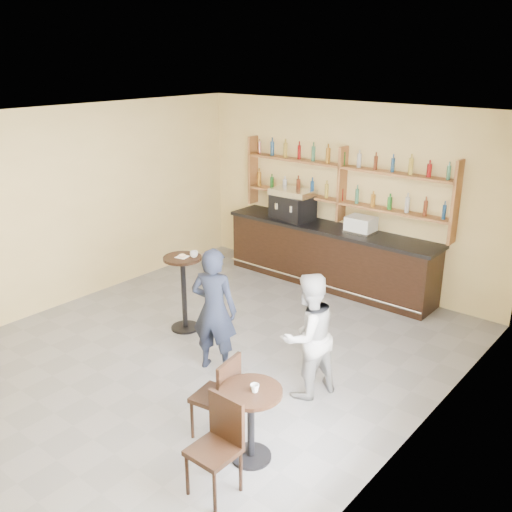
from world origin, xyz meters
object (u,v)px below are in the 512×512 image
Objects in this scene: espresso_machine at (292,204)px; chair_south at (213,450)px; man_main at (214,310)px; pedestal_table at (184,293)px; cafe_table at (251,424)px; bar_counter at (329,256)px; chair_west at (215,396)px; pastry_case at (361,225)px; patron_second at (308,336)px.

espresso_machine reaches higher than chair_south.
chair_south is (1.57, -1.68, -0.35)m from man_main.
pedestal_table is 0.69× the size of man_main.
espresso_machine is 3.65m from man_main.
cafe_table is 0.61m from chair_south.
cafe_table is 0.84× the size of chair_south.
cafe_table is at bearing 94.82° from chair_south.
chair_west is at bearing -72.45° from bar_counter.
pastry_case is at bearing 0.00° from bar_counter.
patron_second is (1.10, -3.12, -0.44)m from pastry_case.
cafe_table is 1.42m from patron_second.
espresso_machine is 0.79× the size of chair_south.
cafe_table is (1.95, -4.47, -0.14)m from bar_counter.
man_main is (0.42, -3.39, 0.29)m from bar_counter.
patron_second is at bearing -6.19° from pedestal_table.
espresso_machine is at bearing 121.77° from cafe_table.
chair_south is (2.82, -5.07, -0.88)m from espresso_machine.
bar_counter is 1.16m from espresso_machine.
patron_second reaches higher than pastry_case.
chair_west is at bearing 3.74° from patron_second.
cafe_table is (1.35, -4.47, -0.82)m from pastry_case.
pedestal_table is (-0.71, -2.86, 0.03)m from bar_counter.
patron_second is (-0.25, 1.35, 0.38)m from cafe_table.
patron_second is at bearing -61.38° from bar_counter.
pastry_case is at bearing -114.51° from man_main.
cafe_table is at bearing 75.57° from chair_west.
pastry_case is 3.42m from man_main.
man_main is 1.92m from cafe_table.
espresso_machine is 2.96m from pedestal_table.
bar_counter is 3.47× the size of pedestal_table.
cafe_table is 0.56m from chair_west.
espresso_machine is at bearing 119.12° from chair_south.
espresso_machine reaches higher than pastry_case.
bar_counter is at bearing -171.69° from chair_west.
pedestal_table is at bearing -78.94° from espresso_machine.
bar_counter is 3.56m from patron_second.
espresso_machine reaches higher than pedestal_table.
espresso_machine is 0.66× the size of pedestal_table.
bar_counter is at bearing -104.43° from man_main.
man_main is 1.31m from patron_second.
pastry_case is at bearing 105.48° from chair_south.
pastry_case reaches higher than bar_counter.
bar_counter is 4.12× the size of chair_west.
pastry_case is at bearing -178.99° from chair_west.
bar_counter is at bearing 174.68° from pastry_case.
pedestal_table reaches higher than chair_west.
man_main is at bearing 144.73° from cafe_table.
pastry_case is 4.55m from chair_west.
bar_counter is 2.94m from pedestal_table.
espresso_machine is at bearing -124.10° from patron_second.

